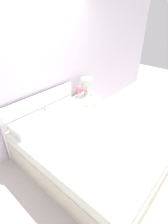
% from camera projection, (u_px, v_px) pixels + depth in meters
% --- Properties ---
extents(ground_plane, '(12.00, 12.00, 0.00)m').
position_uv_depth(ground_plane, '(45.00, 138.00, 3.47)').
color(ground_plane, '#BCB7B2').
extents(wall_back, '(8.00, 0.06, 2.60)m').
position_uv_depth(wall_back, '(33.00, 74.00, 2.83)').
color(wall_back, white).
rests_on(wall_back, ground_plane).
extents(bed, '(1.49, 2.16, 0.96)m').
position_uv_depth(bed, '(83.00, 151.00, 2.74)').
color(bed, beige).
rests_on(bed, ground_plane).
extents(nightstand, '(0.44, 0.44, 0.62)m').
position_uv_depth(nightstand, '(87.00, 109.00, 3.83)').
color(nightstand, white).
rests_on(nightstand, ground_plane).
extents(table_lamp, '(0.22, 0.22, 0.35)m').
position_uv_depth(table_lamp, '(86.00, 83.00, 3.62)').
color(table_lamp, beige).
rests_on(table_lamp, nightstand).
extents(flower_vase, '(0.15, 0.15, 0.24)m').
position_uv_depth(flower_vase, '(80.00, 90.00, 3.55)').
color(flower_vase, white).
rests_on(flower_vase, nightstand).
extents(alarm_clock, '(0.07, 0.05, 0.07)m').
position_uv_depth(alarm_clock, '(92.00, 94.00, 3.69)').
color(alarm_clock, beige).
rests_on(alarm_clock, nightstand).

